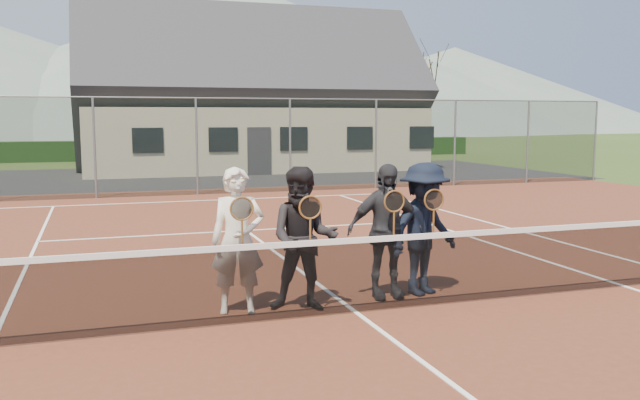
% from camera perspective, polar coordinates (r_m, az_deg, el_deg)
% --- Properties ---
extents(ground, '(220.00, 220.00, 0.00)m').
position_cam_1_polar(ground, '(27.84, -12.16, 1.87)').
color(ground, '#2D4117').
rests_on(ground, ground).
extents(court_surface, '(30.00, 30.00, 0.02)m').
position_cam_1_polar(court_surface, '(8.49, 3.06, -9.53)').
color(court_surface, '#562819').
rests_on(court_surface, ground).
extents(tarmac_carpark, '(40.00, 12.00, 0.01)m').
position_cam_1_polar(tarmac_carpark, '(27.70, -20.41, 1.57)').
color(tarmac_carpark, black).
rests_on(tarmac_carpark, ground).
extents(hedge_row, '(40.00, 1.20, 1.10)m').
position_cam_1_polar(hedge_row, '(39.73, -14.09, 4.11)').
color(hedge_row, black).
rests_on(hedge_row, ground).
extents(hill_centre, '(120.00, 120.00, 22.00)m').
position_cam_1_polar(hill_centre, '(105.46, -5.85, 11.66)').
color(hill_centre, slate).
rests_on(hill_centre, ground).
extents(hill_east, '(90.00, 90.00, 14.00)m').
position_cam_1_polar(hill_east, '(117.92, 11.23, 9.12)').
color(hill_east, slate).
rests_on(hill_east, ground).
extents(court_markings, '(11.03, 23.83, 0.01)m').
position_cam_1_polar(court_markings, '(8.49, 3.06, -9.44)').
color(court_markings, white).
rests_on(court_markings, court_surface).
extents(tennis_net, '(11.68, 0.08, 1.10)m').
position_cam_1_polar(tennis_net, '(8.35, 3.08, -6.05)').
color(tennis_net, slate).
rests_on(tennis_net, ground).
extents(perimeter_fence, '(30.07, 0.07, 3.02)m').
position_cam_1_polar(perimeter_fence, '(21.30, -10.34, 4.48)').
color(perimeter_fence, slate).
rests_on(perimeter_fence, ground).
extents(clubhouse, '(15.60, 8.20, 7.70)m').
position_cam_1_polar(clubhouse, '(32.37, -5.98, 9.76)').
color(clubhouse, beige).
rests_on(clubhouse, ground).
extents(tree_c, '(3.20, 3.20, 7.77)m').
position_cam_1_polar(tree_c, '(41.01, -11.58, 11.59)').
color(tree_c, '#3D2516').
rests_on(tree_c, ground).
extents(tree_d, '(3.20, 3.20, 7.77)m').
position_cam_1_polar(tree_d, '(43.38, 1.92, 11.47)').
color(tree_d, '#3C2816').
rests_on(tree_d, ground).
extents(tree_e, '(3.20, 3.20, 7.77)m').
position_cam_1_polar(tree_e, '(45.80, 9.12, 11.15)').
color(tree_e, '#362313').
rests_on(tree_e, ground).
extents(player_a, '(0.72, 0.56, 1.80)m').
position_cam_1_polar(player_a, '(8.36, -6.94, -3.40)').
color(player_a, white).
rests_on(player_a, court_surface).
extents(player_b, '(1.07, 0.96, 1.80)m').
position_cam_1_polar(player_b, '(8.41, -1.38, -3.29)').
color(player_b, black).
rests_on(player_b, court_surface).
extents(player_c, '(1.08, 0.54, 1.80)m').
position_cam_1_polar(player_c, '(9.03, 5.52, -2.61)').
color(player_c, '#27282D').
rests_on(player_c, court_surface).
extents(player_d, '(1.32, 1.03, 1.80)m').
position_cam_1_polar(player_d, '(9.26, 8.74, -2.42)').
color(player_d, black).
rests_on(player_d, court_surface).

